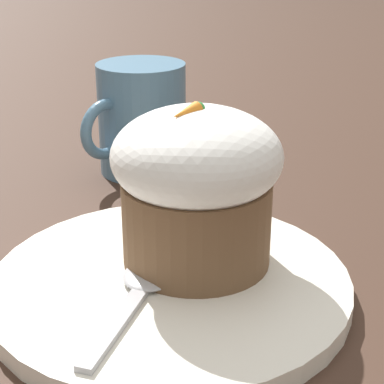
% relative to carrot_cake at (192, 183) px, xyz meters
% --- Properties ---
extents(ground_plane, '(4.00, 4.00, 0.00)m').
position_rel_carrot_cake_xyz_m(ground_plane, '(0.03, 0.00, -0.07)').
color(ground_plane, '#3D281E').
extents(dessert_plate, '(0.23, 0.23, 0.01)m').
position_rel_carrot_cake_xyz_m(dessert_plate, '(0.03, 0.00, -0.06)').
color(dessert_plate, white).
rests_on(dessert_plate, ground_plane).
extents(carrot_cake, '(0.11, 0.11, 0.11)m').
position_rel_carrot_cake_xyz_m(carrot_cake, '(0.00, 0.00, 0.00)').
color(carrot_cake, brown).
rests_on(carrot_cake, dessert_plate).
extents(spoon, '(0.12, 0.07, 0.01)m').
position_rel_carrot_cake_xyz_m(spoon, '(0.05, 0.00, -0.05)').
color(spoon, '#B7B7BC').
rests_on(spoon, dessert_plate).
extents(coffee_cup, '(0.12, 0.08, 0.10)m').
position_rel_carrot_cake_xyz_m(coffee_cup, '(-0.12, -0.17, -0.02)').
color(coffee_cup, teal).
rests_on(coffee_cup, ground_plane).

